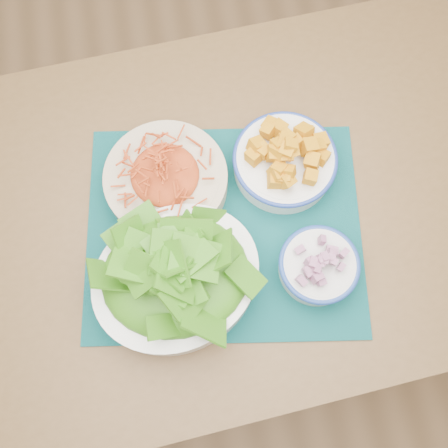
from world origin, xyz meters
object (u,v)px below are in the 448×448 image
object	(u,v)px
placemat	(224,229)
carrot_bowl	(166,178)
squash_bowl	(285,159)
onion_bowl	(319,265)
table	(241,218)
lettuce_bowl	(175,275)

from	to	relation	value
placemat	carrot_bowl	distance (m)	0.14
carrot_bowl	squash_bowl	size ratio (longest dim) A/B	1.06
squash_bowl	placemat	bearing A→B (deg)	-142.35
onion_bowl	table	bearing A→B (deg)	124.39
lettuce_bowl	placemat	bearing A→B (deg)	22.41
placemat	onion_bowl	xyz separation A→B (m)	(0.15, -0.10, 0.04)
placemat	onion_bowl	distance (m)	0.19
placemat	squash_bowl	distance (m)	0.17
placemat	onion_bowl	size ratio (longest dim) A/B	2.91
carrot_bowl	lettuce_bowl	size ratio (longest dim) A/B	0.65
table	squash_bowl	size ratio (longest dim) A/B	5.54
lettuce_bowl	carrot_bowl	bearing A→B (deg)	69.09
carrot_bowl	onion_bowl	distance (m)	0.32
carrot_bowl	lettuce_bowl	distance (m)	0.19
lettuce_bowl	squash_bowl	bearing A→B (deg)	20.31
carrot_bowl	onion_bowl	world-z (taller)	carrot_bowl
placemat	carrot_bowl	bearing A→B (deg)	140.06
squash_bowl	carrot_bowl	bearing A→B (deg)	-180.00
squash_bowl	table	bearing A→B (deg)	-149.47
placemat	carrot_bowl	size ratio (longest dim) A/B	2.20
table	lettuce_bowl	bearing A→B (deg)	-140.09
table	onion_bowl	distance (m)	0.24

